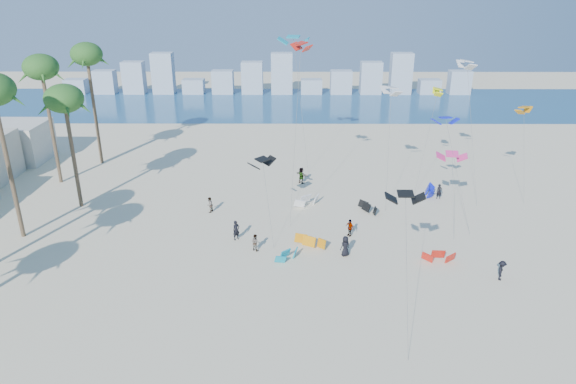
{
  "coord_description": "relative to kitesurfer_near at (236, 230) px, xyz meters",
  "views": [
    {
      "loc": [
        3.21,
        -26.96,
        22.11
      ],
      "look_at": [
        3.0,
        16.0,
        4.5
      ],
      "focal_mm": 32.23,
      "sensor_mm": 36.0,
      "label": 1
    }
  ],
  "objects": [
    {
      "name": "kitesurfer_near",
      "position": [
        0.0,
        0.0,
        0.0
      ],
      "size": [
        0.82,
        0.77,
        1.88
      ],
      "primitive_type": "imported",
      "rotation": [
        0.0,
        0.0,
        0.64
      ],
      "color": "black",
      "rests_on": "ground"
    },
    {
      "name": "kitesurfer_mid",
      "position": [
        1.85,
        -2.01,
        -0.17
      ],
      "size": [
        0.95,
        0.91,
        1.54
      ],
      "primitive_type": "imported",
      "rotation": [
        0.0,
        0.0,
        2.52
      ],
      "color": "gray",
      "rests_on": "ground"
    },
    {
      "name": "ground",
      "position": [
        1.74,
        -15.41,
        -0.94
      ],
      "size": [
        220.0,
        220.0,
        0.0
      ],
      "primitive_type": "plane",
      "color": "beige",
      "rests_on": "ground"
    },
    {
      "name": "flying_kites",
      "position": [
        14.03,
        9.48,
        11.02
      ],
      "size": [
        29.85,
        38.11,
        17.2
      ],
      "color": "black",
      "rests_on": "ground"
    },
    {
      "name": "ocean",
      "position": [
        1.74,
        56.59,
        -0.94
      ],
      "size": [
        220.0,
        220.0,
        0.0
      ],
      "primitive_type": "plane",
      "color": "navy",
      "rests_on": "ground"
    },
    {
      "name": "grounded_kites",
      "position": [
        11.5,
        3.38,
        -0.47
      ],
      "size": [
        17.82,
        17.37,
        1.0
      ],
      "color": "#0E8CA9",
      "rests_on": "ground"
    },
    {
      "name": "kitesurfers_far",
      "position": [
        9.96,
        4.5,
        -0.05
      ],
      "size": [
        25.99,
        22.62,
        1.92
      ],
      "color": "black",
      "rests_on": "ground"
    },
    {
      "name": "distant_skyline",
      "position": [
        0.55,
        66.59,
        2.15
      ],
      "size": [
        85.0,
        3.0,
        8.4
      ],
      "color": "#9EADBF",
      "rests_on": "ground"
    }
  ]
}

